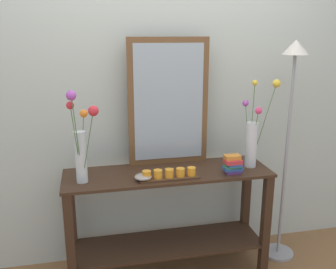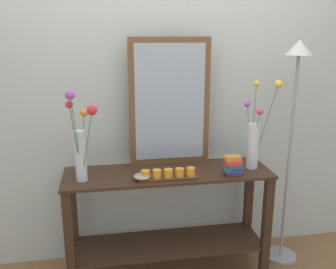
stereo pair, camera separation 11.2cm
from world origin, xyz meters
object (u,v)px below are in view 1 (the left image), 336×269
mirror_leaning (168,102)px  tall_vase_left (81,144)px  book_stack (233,164)px  candle_tray (169,175)px  decorative_bowl (143,177)px  console_table (168,211)px  vase_right (253,137)px  floor_lamp (290,116)px

mirror_leaning → tall_vase_left: mirror_leaning is taller
book_stack → candle_tray: bearing=-179.3°
decorative_bowl → book_stack: 0.61m
console_table → vase_right: 0.79m
mirror_leaning → floor_lamp: mirror_leaning is taller
floor_lamp → candle_tray: bearing=-170.5°
candle_tray → book_stack: (0.44, 0.01, 0.04)m
decorative_bowl → book_stack: bearing=-0.3°
candle_tray → vase_right: bearing=9.5°
mirror_leaning → tall_vase_left: 0.68m
candle_tray → book_stack: 0.44m
vase_right → candle_tray: (-0.62, -0.10, -0.19)m
console_table → decorative_bowl: decorative_bowl is taller
console_table → book_stack: (0.42, -0.12, 0.36)m
vase_right → decorative_bowl: bearing=-173.1°
mirror_leaning → book_stack: size_ratio=6.93×
mirror_leaning → vase_right: bearing=-19.9°
mirror_leaning → floor_lamp: size_ratio=0.54×
console_table → book_stack: size_ratio=10.95×
candle_tray → book_stack: size_ratio=3.06×
candle_tray → console_table: bearing=81.3°
tall_vase_left → vase_right: vase_right is taller
book_stack → vase_right: bearing=28.5°
vase_right → book_stack: (-0.18, -0.10, -0.15)m
mirror_leaning → vase_right: (0.56, -0.20, -0.23)m
console_table → candle_tray: size_ratio=3.58×
console_table → mirror_leaning: 0.76m
mirror_leaning → floor_lamp: 0.87m
console_table → decorative_bowl: 0.39m
tall_vase_left → console_table: bearing=7.6°
vase_right → candle_tray: bearing=-170.5°
mirror_leaning → candle_tray: size_ratio=2.27×
console_table → floor_lamp: size_ratio=0.85×
candle_tray → floor_lamp: size_ratio=0.24×
vase_right → mirror_leaning: bearing=160.1°
mirror_leaning → decorative_bowl: mirror_leaning is taller
decorative_bowl → floor_lamp: floor_lamp is taller
book_stack → floor_lamp: bearing=17.2°
decorative_bowl → mirror_leaning: bearing=52.1°
decorative_bowl → book_stack: size_ratio=0.87×
console_table → tall_vase_left: bearing=-172.4°
console_table → floor_lamp: 1.10m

